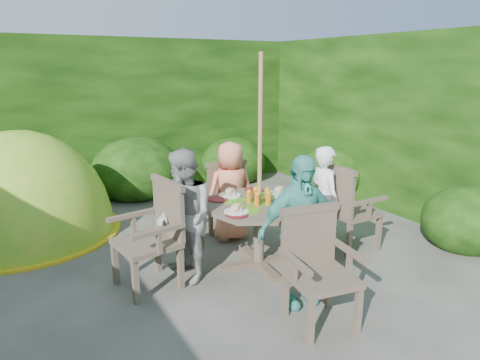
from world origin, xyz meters
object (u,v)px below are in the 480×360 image
garden_chair_back (222,194)px  dome_tent (27,234)px  child_back (231,191)px  garden_chair_left (154,233)px  garden_chair_front (317,265)px  child_front (299,231)px  patio_table (259,213)px  child_right (324,201)px  child_left (184,217)px  garden_chair_right (346,206)px  parasol_pole (260,165)px

garden_chair_back → dome_tent: (-2.23, 1.10, -0.48)m
garden_chair_back → child_back: bearing=88.3°
garden_chair_left → garden_chair_front: 1.57m
garden_chair_front → dome_tent: bearing=130.1°
garden_chair_left → child_front: bearing=38.1°
patio_table → garden_chair_front: (-0.13, -1.09, -0.10)m
child_front → garden_chair_left: bearing=141.7°
child_right → garden_chair_back: bearing=35.9°
garden_chair_left → dome_tent: dome_tent is taller
dome_tent → child_right: bearing=-51.4°
patio_table → child_left: (-0.80, 0.10, 0.07)m
child_right → child_front: bearing=135.0°
child_left → dome_tent: bearing=-149.7°
garden_chair_left → garden_chair_back: size_ratio=1.10×
patio_table → garden_chair_right: 1.09m
dome_tent → garden_chair_back: bearing=-39.3°
parasol_pole → garden_chair_left: parasol_pole is taller
garden_chair_left → child_right: bearing=74.4°
garden_chair_back → garden_chair_left: bearing=43.1°
child_front → dome_tent: child_front is taller
patio_table → child_left: size_ratio=1.02×
child_left → child_front: bearing=36.7°
patio_table → child_back: 0.80m
parasol_pole → garden_chair_right: parasol_pole is taller
parasol_pole → dome_tent: size_ratio=0.83×
garden_chair_right → child_back: 1.36m
patio_table → child_front: child_front is taller
child_left → garden_chair_left: bearing=-102.7°
garden_chair_back → child_front: child_front is taller
patio_table → parasol_pole: 0.51m
garden_chair_right → garden_chair_left: bearing=83.0°
parasol_pole → child_left: parasol_pole is taller
parasol_pole → garden_chair_front: bearing=-96.8°
garden_chair_right → child_left: child_left is taller
patio_table → child_right: bearing=-7.0°
child_left → dome_tent: (-1.30, 2.10, -0.66)m
garden_chair_left → child_left: child_left is taller
patio_table → garden_chair_right: size_ratio=1.38×
garden_chair_right → child_front: 1.36m
garden_chair_front → dome_tent: dome_tent is taller
parasol_pole → garden_chair_front: parasol_pole is taller
parasol_pole → dome_tent: (-2.09, 2.19, -1.10)m
child_left → child_back: (0.89, 0.70, -0.05)m
child_back → patio_table: bearing=90.8°
parasol_pole → child_front: size_ratio=1.62×
garden_chair_front → child_right: child_right is taller
child_right → garden_chair_left: bearing=89.3°
patio_table → dome_tent: (-2.10, 2.19, -0.59)m
child_right → child_left: child_left is taller
garden_chair_left → child_front: (0.99, -0.95, 0.15)m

